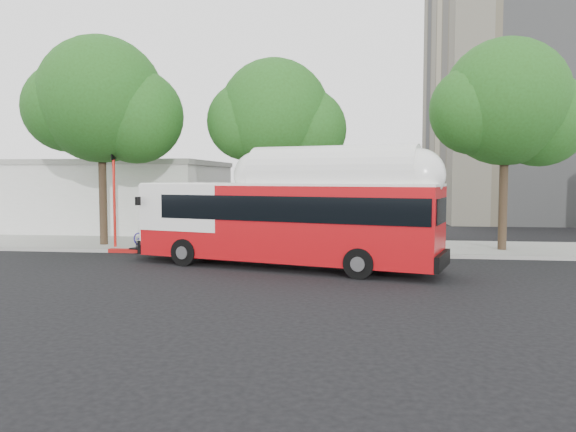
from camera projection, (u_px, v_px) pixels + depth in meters
name	position (u px, v px, depth m)	size (l,w,h in m)	color
ground	(278.00, 271.00, 19.70)	(120.00, 120.00, 0.00)	black
sidewalk	(297.00, 246.00, 26.13)	(60.00, 5.00, 0.15)	gray
curb_strip	(291.00, 254.00, 23.55)	(60.00, 0.30, 0.15)	gray
red_curb_segment	(221.00, 252.00, 23.92)	(10.00, 0.32, 0.16)	maroon
street_tree_left	(111.00, 105.00, 25.78)	(6.67, 5.80, 9.74)	#2D2116
street_tree_mid	(283.00, 119.00, 25.36)	(5.75, 5.00, 8.62)	#2D2116
street_tree_right	(516.00, 107.00, 23.91)	(6.21, 5.40, 9.18)	#2D2116
low_commercial_bldg	(88.00, 195.00, 35.12)	(16.20, 10.20, 4.25)	silver
transit_bus	(287.00, 223.00, 20.23)	(11.97, 5.45, 3.51)	#B40C11
signal_pole	(114.00, 201.00, 25.16)	(0.12, 0.41, 4.29)	red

